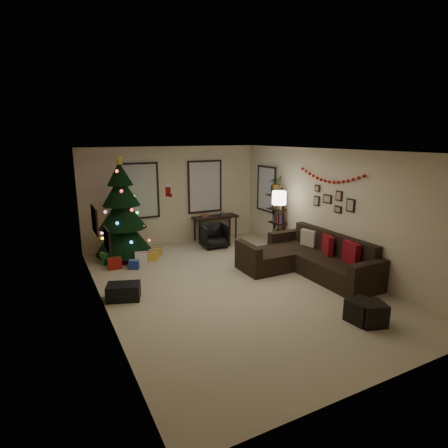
{
  "coord_description": "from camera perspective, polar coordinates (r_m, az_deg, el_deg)",
  "views": [
    {
      "loc": [
        -3.35,
        -6.11,
        2.97
      ],
      "look_at": [
        0.1,
        0.6,
        1.15
      ],
      "focal_mm": 29.36,
      "sensor_mm": 36.0,
      "label": 1
    }
  ],
  "objects": [
    {
      "name": "floor",
      "position": [
        7.58,
        1.42,
        -9.53
      ],
      "size": [
        7.0,
        7.0,
        0.0
      ],
      "primitive_type": "plane",
      "color": "#BDAF8F",
      "rests_on": "ground"
    },
    {
      "name": "ceiling",
      "position": [
        6.98,
        1.55,
        11.34
      ],
      "size": [
        7.0,
        7.0,
        0.0
      ],
      "primitive_type": "plane",
      "rotation": [
        3.14,
        0.0,
        0.0
      ],
      "color": "white",
      "rests_on": "floor"
    },
    {
      "name": "wall_back",
      "position": [
        10.31,
        -7.9,
        4.38
      ],
      "size": [
        5.0,
        0.0,
        5.0
      ],
      "primitive_type": "plane",
      "rotation": [
        1.57,
        0.0,
        0.0
      ],
      "color": "beige",
      "rests_on": "floor"
    },
    {
      "name": "wall_front",
      "position": [
        4.54,
        23.38,
        -8.48
      ],
      "size": [
        5.0,
        0.0,
        5.0
      ],
      "primitive_type": "plane",
      "rotation": [
        -1.57,
        0.0,
        0.0
      ],
      "color": "beige",
      "rests_on": "floor"
    },
    {
      "name": "wall_left",
      "position": [
        6.38,
        -18.64,
        -1.87
      ],
      "size": [
        0.0,
        7.0,
        7.0
      ],
      "primitive_type": "plane",
      "rotation": [
        1.57,
        0.0,
        1.57
      ],
      "color": "beige",
      "rests_on": "floor"
    },
    {
      "name": "wall_right",
      "position": [
        8.61,
        16.25,
        2.17
      ],
      "size": [
        0.0,
        7.0,
        7.0
      ],
      "primitive_type": "plane",
      "rotation": [
        1.57,
        0.0,
        -1.57
      ],
      "color": "beige",
      "rests_on": "floor"
    },
    {
      "name": "window_back_left",
      "position": [
        9.98,
        -13.05,
        5.03
      ],
      "size": [
        1.05,
        0.06,
        1.5
      ],
      "color": "#728CB2",
      "rests_on": "wall_back"
    },
    {
      "name": "window_back_right",
      "position": [
        10.6,
        -3.02,
        5.83
      ],
      "size": [
        1.05,
        0.06,
        1.5
      ],
      "color": "#728CB2",
      "rests_on": "wall_back"
    },
    {
      "name": "window_right_wall",
      "position": [
        10.54,
        6.67,
        5.44
      ],
      "size": [
        0.06,
        0.9,
        1.3
      ],
      "color": "#728CB2",
      "rests_on": "wall_right"
    },
    {
      "name": "christmas_tree",
      "position": [
        9.29,
        -15.55,
        1.27
      ],
      "size": [
        1.39,
        1.39,
        2.59
      ],
      "rotation": [
        0.0,
        0.0,
        0.12
      ],
      "color": "black",
      "rests_on": "floor"
    },
    {
      "name": "presents",
      "position": [
        9.06,
        -13.82,
        -5.16
      ],
      "size": [
        1.5,
        1.01,
        0.3
      ],
      "rotation": [
        0.0,
        0.0,
        -0.1
      ],
      "color": "gold",
      "rests_on": "floor"
    },
    {
      "name": "sofa",
      "position": [
        8.37,
        12.91,
        -5.48
      ],
      "size": [
        1.94,
        2.82,
        0.88
      ],
      "color": "black",
      "rests_on": "floor"
    },
    {
      "name": "pillow_red_a",
      "position": [
        7.92,
        19.17,
        -4.32
      ],
      "size": [
        0.23,
        0.48,
        0.47
      ],
      "primitive_type": "cube",
      "rotation": [
        0.0,
        0.0,
        -0.22
      ],
      "color": "maroon",
      "rests_on": "sofa"
    },
    {
      "name": "pillow_red_b",
      "position": [
        8.38,
        15.84,
        -3.12
      ],
      "size": [
        0.27,
        0.43,
        0.42
      ],
      "primitive_type": "cube",
      "rotation": [
        0.0,
        0.0,
        -0.41
      ],
      "color": "maroon",
      "rests_on": "sofa"
    },
    {
      "name": "pillow_cream",
      "position": [
        8.84,
        13.01,
        -2.15
      ],
      "size": [
        0.2,
        0.4,
        0.38
      ],
      "primitive_type": "cube",
      "rotation": [
        0.0,
        0.0,
        0.24
      ],
      "color": "#BEB19A",
      "rests_on": "sofa"
    },
    {
      "name": "ottoman_near",
      "position": [
        6.51,
        21.97,
        -12.78
      ],
      "size": [
        0.5,
        0.5,
        0.38
      ],
      "primitive_type": "cube",
      "rotation": [
        0.0,
        0.0,
        -0.32
      ],
      "color": "black",
      "rests_on": "floor"
    },
    {
      "name": "ottoman_far",
      "position": [
        6.54,
        20.54,
        -12.56
      ],
      "size": [
        0.43,
        0.43,
        0.37
      ],
      "primitive_type": "cube",
      "rotation": [
        0.0,
        0.0,
        0.09
      ],
      "color": "black",
      "rests_on": "floor"
    },
    {
      "name": "desk",
      "position": [
        10.63,
        -1.34,
        0.81
      ],
      "size": [
        1.31,
        0.47,
        0.71
      ],
      "color": "black",
      "rests_on": "floor"
    },
    {
      "name": "desk_chair",
      "position": [
        9.99,
        -1.51,
        -1.84
      ],
      "size": [
        0.68,
        0.65,
        0.64
      ],
      "primitive_type": "imported",
      "rotation": [
        0.0,
        0.0,
        -0.11
      ],
      "color": "black",
      "rests_on": "floor"
    },
    {
      "name": "bookshelf",
      "position": [
        9.9,
        8.38,
        0.84
      ],
      "size": [
        0.3,
        0.5,
        1.68
      ],
      "color": "black",
      "rests_on": "floor"
    },
    {
      "name": "potted_plant",
      "position": [
        9.84,
        8.12,
        6.69
      ],
      "size": [
        0.59,
        0.57,
        0.5
      ],
      "primitive_type": "imported",
      "rotation": [
        0.0,
        0.0,
        0.55
      ],
      "color": "#4C4C4C",
      "rests_on": "bookshelf"
    },
    {
      "name": "floor_lamp",
      "position": [
        9.18,
        8.56,
        3.38
      ],
      "size": [
        0.35,
        0.35,
        1.64
      ],
      "rotation": [
        0.0,
        0.0,
        0.11
      ],
      "color": "black",
      "rests_on": "floor"
    },
    {
      "name": "art_map",
      "position": [
        7.07,
        -19.5,
        0.55
      ],
      "size": [
        0.04,
        0.6,
        0.5
      ],
      "color": "black",
      "rests_on": "wall_left"
    },
    {
      "name": "art_abstract",
      "position": [
        5.89,
        -17.76,
        -2.3
      ],
      "size": [
        0.04,
        0.45,
        0.35
      ],
      "color": "black",
      "rests_on": "wall_left"
    },
    {
      "name": "gallery",
      "position": [
        8.51,
        16.59,
        3.53
      ],
      "size": [
        0.03,
        1.25,
        0.54
      ],
      "color": "black",
      "rests_on": "wall_right"
    },
    {
      "name": "garland",
      "position": [
        8.5,
        16.16,
        7.11
      ],
      "size": [
        0.08,
        1.9,
        0.3
      ],
      "primitive_type": null,
      "color": "#A5140C",
      "rests_on": "wall_right"
    },
    {
      "name": "stocking_left",
      "position": [
        10.24,
        -8.7,
        5.24
      ],
      "size": [
        0.2,
        0.05,
        0.36
      ],
      "color": "#990F0C",
      "rests_on": "wall_back"
    },
    {
      "name": "stocking_right",
      "position": [
        10.42,
        -7.04,
        4.83
      ],
      "size": [
        0.2,
        0.05,
        0.36
      ],
      "color": "#990F0C",
      "rests_on": "wall_back"
    },
    {
      "name": "storage_bin",
      "position": [
        7.17,
        -15.36,
        -10.13
      ],
      "size": [
        0.7,
        0.58,
        0.3
      ],
      "primitive_type": "cube",
      "rotation": [
        0.0,
        0.0,
        -0.34
      ],
      "color": "black",
      "rests_on": "floor"
    }
  ]
}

